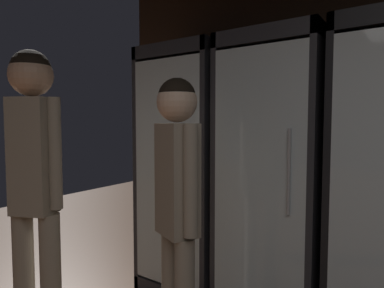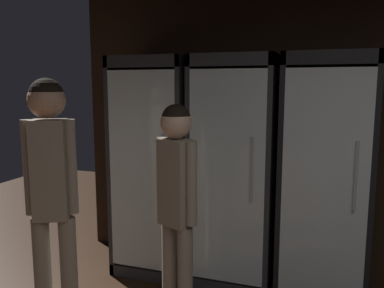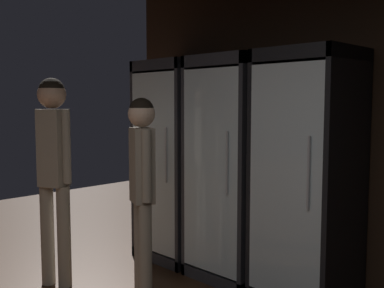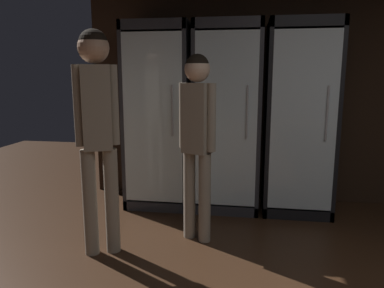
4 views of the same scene
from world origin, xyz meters
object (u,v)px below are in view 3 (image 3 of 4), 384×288
Objects in this scene: cooler_far_left at (181,162)px; cooler_center at (310,180)px; cooler_left at (237,170)px; shopper_far at (53,158)px; shopper_near at (142,175)px.

cooler_center is (1.45, 0.00, -0.00)m from cooler_far_left.
cooler_left is 1.57m from shopper_far.
cooler_far_left and cooler_center have the same top height.
cooler_center is at bearing 44.36° from shopper_near.
cooler_left reaches higher than shopper_near.
cooler_far_left is 1.28m from shopper_far.
shopper_near is at bearing 26.79° from shopper_far.
cooler_left is 0.93m from shopper_near.
cooler_center is 2.07m from shopper_far.
cooler_far_left reaches higher than shopper_far.
cooler_far_left is at bearing 81.56° from shopper_far.
cooler_far_left is 0.73m from cooler_left.
shopper_near is (0.52, -0.90, 0.03)m from cooler_far_left.
shopper_far reaches higher than shopper_near.
cooler_center is at bearing -0.11° from cooler_left.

